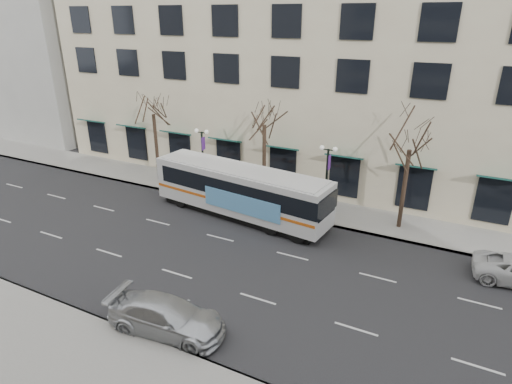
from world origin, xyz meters
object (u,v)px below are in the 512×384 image
Objects in this scene: city_bus at (241,190)px; silver_car at (167,316)px; tree_far_mid at (265,112)px; lamp_post_left at (203,158)px; tree_far_left at (152,102)px; lamp_post_right at (327,178)px; tree_far_right at (412,135)px.

city_bus is 2.46× the size of silver_car.
tree_far_mid is 6.40m from lamp_post_left.
tree_far_left is at bearing 33.27° from silver_car.
tree_far_mid reaches higher than tree_far_left.
city_bus is at bearing -27.26° from lamp_post_left.
lamp_post_right is at bearing 0.00° from lamp_post_left.
tree_far_right reaches higher than lamp_post_right.
city_bus is (9.70, -3.02, -4.75)m from tree_far_left.
city_bus is (-5.31, -2.42, -1.00)m from lamp_post_right.
lamp_post_right is 0.39× the size of city_bus.
silver_car is at bearing -80.94° from tree_far_mid.
tree_far_left is at bearing 177.71° from lamp_post_right.
tree_far_left reaches higher than lamp_post_right.
silver_car is (2.39, -15.00, -6.12)m from tree_far_mid.
tree_far_right reaches higher than city_bus.
lamp_post_left is 0.96× the size of silver_car.
silver_car is (7.38, -14.40, -2.15)m from lamp_post_left.
tree_far_right is 15.40m from lamp_post_left.
lamp_post_right is at bearing -16.59° from silver_car.
city_bus is (4.69, -2.42, -1.00)m from lamp_post_left.
tree_far_left is 6.29m from lamp_post_left.
tree_far_mid is 10.01m from tree_far_right.
silver_car is at bearing -100.30° from lamp_post_right.
tree_far_mid is (10.00, 0.00, 0.21)m from tree_far_left.
city_bus is at bearing -155.55° from lamp_post_right.
tree_far_mid is 16.37m from silver_car.
lamp_post_right is at bearing 31.25° from city_bus.
tree_far_right is 6.11m from lamp_post_right.
tree_far_left reaches higher than tree_far_right.
silver_car is (-7.61, -15.00, -5.63)m from tree_far_right.
tree_far_right is 1.55× the size of lamp_post_right.
city_bus reaches higher than silver_car.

